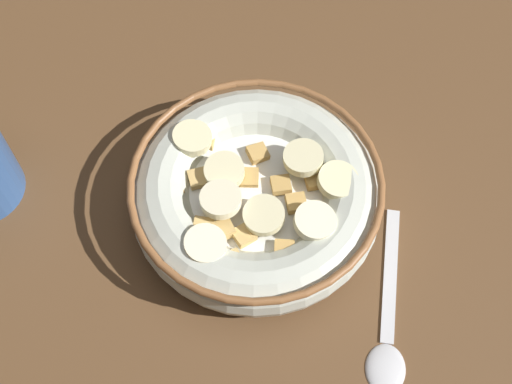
# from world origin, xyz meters

# --- Properties ---
(ground_plane) EXTENTS (1.40, 1.40, 0.02)m
(ground_plane) POSITION_xyz_m (0.00, 0.00, -0.01)
(ground_plane) COLOR brown
(cereal_bowl) EXTENTS (0.19, 0.19, 0.05)m
(cereal_bowl) POSITION_xyz_m (-0.00, 0.00, 0.03)
(cereal_bowl) COLOR beige
(cereal_bowl) RESTS_ON ground_plane
(spoon) EXTENTS (0.06, 0.15, 0.01)m
(spoon) POSITION_xyz_m (-0.13, 0.06, 0.00)
(spoon) COLOR silver
(spoon) RESTS_ON ground_plane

